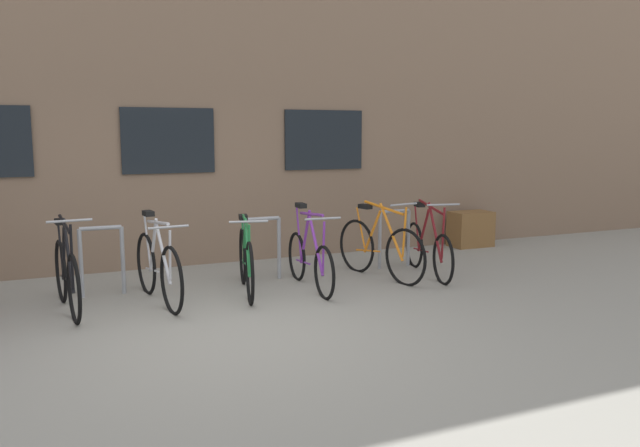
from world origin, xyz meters
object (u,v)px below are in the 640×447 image
(bicycle_black, at_px, (67,275))
(bicycle_orange, at_px, (380,248))
(planter_box, at_px, (471,229))
(bicycle_purple, at_px, (310,259))
(bicycle_green, at_px, (246,261))
(bicycle_maroon, at_px, (428,248))
(bicycle_silver, at_px, (158,268))

(bicycle_black, relative_size, bicycle_orange, 0.98)
(bicycle_black, height_order, planter_box, bicycle_black)
(bicycle_purple, height_order, planter_box, bicycle_purple)
(bicycle_black, xyz_separation_m, bicycle_green, (2.03, 0.01, -0.01))
(bicycle_maroon, bearing_deg, bicycle_green, 178.67)
(bicycle_green, height_order, bicycle_maroon, bicycle_maroon)
(bicycle_green, height_order, bicycle_silver, bicycle_silver)
(bicycle_orange, bearing_deg, bicycle_green, -178.80)
(bicycle_maroon, height_order, planter_box, bicycle_maroon)
(bicycle_black, distance_m, bicycle_silver, 0.97)
(bicycle_purple, bearing_deg, planter_box, 23.69)
(bicycle_silver, xyz_separation_m, bicycle_orange, (2.93, 0.08, -0.00))
(bicycle_green, distance_m, bicycle_purple, 0.80)
(bicycle_black, xyz_separation_m, planter_box, (6.47, 1.49, -0.10))
(bicycle_silver, relative_size, bicycle_purple, 1.04)
(bicycle_green, xyz_separation_m, bicycle_orange, (1.87, 0.04, 0.01))
(bicycle_maroon, distance_m, bicycle_purple, 1.78)
(bicycle_silver, bearing_deg, bicycle_maroon, -0.31)
(bicycle_green, bearing_deg, bicycle_silver, -177.82)
(bicycle_orange, bearing_deg, planter_box, 29.36)
(bicycle_silver, xyz_separation_m, bicycle_purple, (1.85, -0.08, -0.03))
(bicycle_black, distance_m, bicycle_purple, 2.82)
(bicycle_green, relative_size, bicycle_maroon, 1.00)
(bicycle_black, relative_size, bicycle_maroon, 0.98)
(bicycle_black, distance_m, bicycle_orange, 3.90)
(bicycle_silver, relative_size, bicycle_maroon, 1.02)
(bicycle_purple, distance_m, planter_box, 3.99)
(bicycle_silver, xyz_separation_m, bicycle_maroon, (3.63, -0.02, -0.03))
(bicycle_maroon, xyz_separation_m, bicycle_purple, (-1.78, -0.06, -0.00))
(bicycle_black, height_order, bicycle_orange, bicycle_black)
(bicycle_black, height_order, bicycle_purple, bicycle_black)
(bicycle_black, bearing_deg, bicycle_orange, 0.67)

